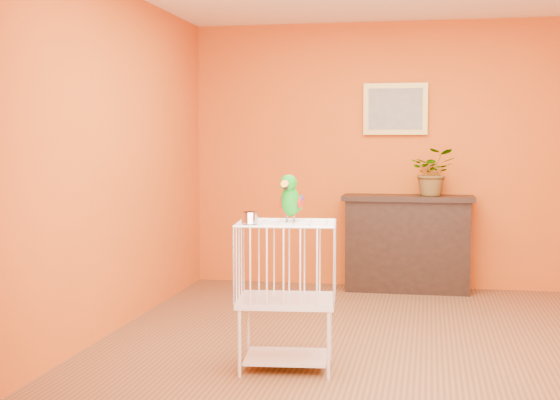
# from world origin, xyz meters

# --- Properties ---
(ground) EXTENTS (4.50, 4.50, 0.00)m
(ground) POSITION_xyz_m (0.00, 0.00, 0.00)
(ground) COLOR brown
(ground) RESTS_ON ground
(room_shell) EXTENTS (4.50, 4.50, 4.50)m
(room_shell) POSITION_xyz_m (0.00, 0.00, 1.58)
(room_shell) COLOR #CE5313
(room_shell) RESTS_ON ground
(console_cabinet) EXTENTS (1.24, 0.45, 0.92)m
(console_cabinet) POSITION_xyz_m (0.14, 2.03, 0.46)
(console_cabinet) COLOR black
(console_cabinet) RESTS_ON ground
(potted_plant) EXTENTS (0.42, 0.47, 0.35)m
(potted_plant) POSITION_xyz_m (0.37, 1.99, 1.10)
(potted_plant) COLOR #26722D
(potted_plant) RESTS_ON console_cabinet
(framed_picture) EXTENTS (0.62, 0.04, 0.50)m
(framed_picture) POSITION_xyz_m (0.00, 2.22, 1.75)
(framed_picture) COLOR #A88A3C
(framed_picture) RESTS_ON room_shell
(birdcage) EXTENTS (0.65, 0.52, 0.93)m
(birdcage) POSITION_xyz_m (-0.54, -0.71, 0.48)
(birdcage) COLOR silver
(birdcage) RESTS_ON ground
(feed_cup) EXTENTS (0.10, 0.10, 0.07)m
(feed_cup) POSITION_xyz_m (-0.74, -0.87, 0.97)
(feed_cup) COLOR silver
(feed_cup) RESTS_ON birdcage
(parrot) EXTENTS (0.15, 0.27, 0.30)m
(parrot) POSITION_xyz_m (-0.52, -0.68, 1.09)
(parrot) COLOR #59544C
(parrot) RESTS_ON birdcage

